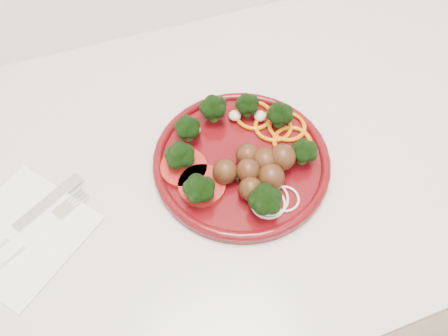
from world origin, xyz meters
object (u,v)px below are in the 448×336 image
object	(u,v)px
napkin	(22,233)
knife	(1,239)
fork	(11,253)
plate	(242,158)

from	to	relation	value
napkin	knife	xyz separation A→B (m)	(-0.02, -0.00, 0.01)
napkin	knife	size ratio (longest dim) A/B	0.84
napkin	fork	bearing A→B (deg)	-116.75
napkin	knife	distance (m)	0.02
plate	knife	world-z (taller)	plate
knife	plate	bearing A→B (deg)	-29.02
plate	napkin	distance (m)	0.31
plate	fork	xyz separation A→B (m)	(-0.32, -0.03, -0.01)
knife	fork	xyz separation A→B (m)	(0.01, -0.02, -0.00)
plate	fork	size ratio (longest dim) A/B	1.58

